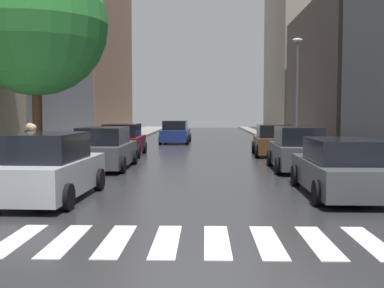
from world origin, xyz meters
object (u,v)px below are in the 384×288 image
parked_car_left_nearest (50,169)px  parked_car_right_second (298,150)px  pedestrian_near_tree (33,149)px  parked_car_left_third (123,141)px  parked_car_left_second (105,149)px  car_midroad (176,133)px  parked_car_right_nearest (340,169)px  lamp_post_right (297,84)px  pedestrian_foreground (30,148)px  street_tree_left (35,24)px  parked_car_right_third (274,141)px

parked_car_left_nearest → parked_car_right_second: size_ratio=1.04×
parked_car_right_second → pedestrian_near_tree: (-9.30, -3.05, 0.27)m
parked_car_left_third → parked_car_right_second: 9.79m
parked_car_left_second → pedestrian_near_tree: bearing=153.9°
car_midroad → pedestrian_near_tree: bearing=170.6°
parked_car_right_second → car_midroad: size_ratio=0.94×
parked_car_left_second → parked_car_right_second: (7.64, -0.32, 0.01)m
parked_car_right_nearest → pedestrian_near_tree: bearing=76.1°
parked_car_right_second → lamp_post_right: size_ratio=0.67×
parked_car_left_third → pedestrian_foreground: bearing=168.2°
pedestrian_foreground → lamp_post_right: 16.52m
parked_car_left_nearest → street_tree_left: 7.64m
parked_car_left_second → parked_car_left_third: (-0.21, 5.53, -0.01)m
parked_car_right_nearest → parked_car_right_second: size_ratio=1.12×
parked_car_right_third → pedestrian_near_tree: pedestrian_near_tree is taller
parked_car_left_third → parked_car_right_nearest: 13.89m
parked_car_right_second → parked_car_right_nearest: bearing=-177.7°
parked_car_left_nearest → pedestrian_foreground: bearing=29.2°
parked_car_left_second → street_tree_left: size_ratio=0.56×
car_midroad → pedestrian_foreground: pedestrian_foreground is taller
parked_car_right_nearest → street_tree_left: size_ratio=0.59×
parked_car_left_nearest → lamp_post_right: 18.33m
pedestrian_near_tree → parked_car_left_nearest: bearing=91.8°
parked_car_left_third → pedestrian_near_tree: size_ratio=2.49×
pedestrian_foreground → pedestrian_near_tree: (0.22, -0.34, -0.02)m
parked_car_right_third → lamp_post_right: size_ratio=0.67×
parked_car_left_nearest → pedestrian_near_tree: (-1.64, 3.30, 0.25)m
car_midroad → parked_car_right_nearest: bearing=-163.3°
parked_car_left_nearest → street_tree_left: size_ratio=0.55×
parked_car_left_third → parked_car_left_nearest: bearing=-179.9°
street_tree_left → lamp_post_right: (11.62, 9.92, -1.72)m
parked_car_left_nearest → parked_car_left_second: parked_car_left_nearest is taller
parked_car_left_nearest → parked_car_right_nearest: size_ratio=0.93×
parked_car_right_third → street_tree_left: bearing=127.8°
parked_car_right_second → street_tree_left: size_ratio=0.53×
parked_car_left_third → lamp_post_right: 10.53m
parked_car_left_third → street_tree_left: 8.46m
pedestrian_foreground → street_tree_left: 4.88m
lamp_post_right → pedestrian_foreground: bearing=-133.5°
pedestrian_near_tree → lamp_post_right: bearing=-156.7°
parked_car_left_second → parked_car_right_second: parked_car_right_second is taller
parked_car_left_nearest → parked_car_right_nearest: bearing=-81.8°
parked_car_right_third → parked_car_left_nearest: bearing=151.1°
parked_car_left_nearest → parked_car_right_second: bearing=-48.1°
car_midroad → pedestrian_foreground: size_ratio=2.56×
parked_car_left_second → parked_car_left_third: size_ratio=1.05×
car_midroad → lamp_post_right: (7.40, -6.54, 3.07)m
parked_car_right_nearest → parked_car_right_second: parked_car_right_second is taller
parked_car_right_third → pedestrian_near_tree: bearing=137.4°
parked_car_right_second → pedestrian_near_tree: size_ratio=2.45×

